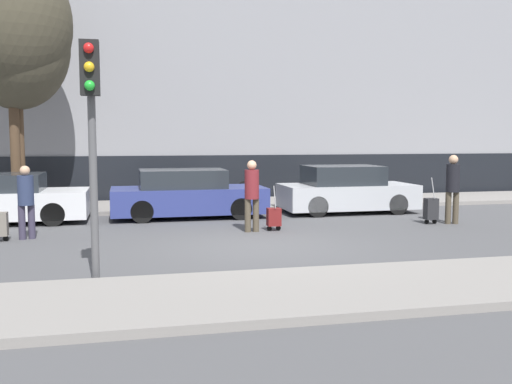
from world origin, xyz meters
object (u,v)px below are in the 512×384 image
object	(u,v)px
bare_tree_down_street	(10,23)
trolley_right	(431,209)
pedestrian_right	(453,185)
trolley_left	(0,224)
parked_car_1	(187,195)
pedestrian_center	(252,191)
traffic_light	(91,112)
bare_tree_near_crossing	(16,45)
trolley_center	(274,217)
parked_bicycle	(230,191)
pedestrian_left	(26,198)
parked_car_2	(346,191)
parked_car_0	(1,200)

from	to	relation	value
bare_tree_down_street	trolley_right	bearing A→B (deg)	-22.41
pedestrian_right	trolley_left	bearing A→B (deg)	-168.75
parked_car_1	pedestrian_center	xyz separation A→B (m)	(1.22, -2.84, 0.33)
traffic_light	bare_tree_near_crossing	bearing A→B (deg)	105.73
trolley_center	parked_car_1	bearing A→B (deg)	122.28
parked_bicycle	bare_tree_near_crossing	size ratio (longest dim) A/B	0.27
parked_car_1	traffic_light	world-z (taller)	traffic_light
pedestrian_left	pedestrian_center	world-z (taller)	pedestrian_center
pedestrian_center	traffic_light	world-z (taller)	traffic_light
parked_car_1	pedestrian_right	size ratio (longest dim) A/B	2.38
parked_car_2	bare_tree_down_street	size ratio (longest dim) A/B	0.53
pedestrian_left	traffic_light	size ratio (longest dim) A/B	0.44
parked_car_1	trolley_center	size ratio (longest dim) A/B	3.91
pedestrian_left	traffic_light	distance (m)	4.94
parked_car_0	parked_car_2	xyz separation A→B (m)	(9.60, 0.02, 0.04)
pedestrian_center	traffic_light	bearing A→B (deg)	47.72
trolley_left	parked_bicycle	xyz separation A→B (m)	(5.98, 5.14, 0.12)
trolley_left	pedestrian_right	xyz separation A→B (m)	(10.90, 0.10, 0.65)
parked_car_2	bare_tree_near_crossing	size ratio (longest dim) A/B	0.59
parked_bicycle	pedestrian_center	bearing A→B (deg)	-94.63
parked_car_1	traffic_light	bearing A→B (deg)	-107.10
parked_car_2	bare_tree_down_street	xyz separation A→B (m)	(-9.52, 1.78, 4.81)
parked_car_1	parked_bicycle	bearing A→B (deg)	54.33
pedestrian_right	parked_car_1	bearing A→B (deg)	167.89
parked_bicycle	pedestrian_right	bearing A→B (deg)	-45.73
pedestrian_left	traffic_light	bearing A→B (deg)	-87.88
trolley_right	traffic_light	bearing A→B (deg)	-151.97
trolley_center	parked_bicycle	world-z (taller)	trolley_center
parked_bicycle	bare_tree_down_street	size ratio (longest dim) A/B	0.24
parked_car_0	pedestrian_left	xyz separation A→B (m)	(1.04, -2.67, 0.30)
parked_car_2	pedestrian_center	distance (m)	4.54
pedestrian_center	bare_tree_down_street	size ratio (longest dim) A/B	0.23
pedestrian_center	pedestrian_right	world-z (taller)	pedestrian_right
trolley_right	parked_bicycle	world-z (taller)	trolley_right
bare_tree_near_crossing	bare_tree_down_street	xyz separation A→B (m)	(-0.09, -0.18, 0.59)
trolley_left	trolley_center	bearing A→B (deg)	0.50
parked_car_1	trolley_right	size ratio (longest dim) A/B	3.52
trolley_center	trolley_left	bearing A→B (deg)	-179.50
pedestrian_center	bare_tree_near_crossing	size ratio (longest dim) A/B	0.26
trolley_right	bare_tree_down_street	distance (m)	12.74
parked_car_2	trolley_center	world-z (taller)	parked_car_2
traffic_light	parked_car_1	bearing A→B (deg)	72.90
pedestrian_center	trolley_right	bearing A→B (deg)	178.81
parked_bicycle	bare_tree_near_crossing	xyz separation A→B (m)	(-6.33, -0.32, 4.39)
parked_car_0	trolley_left	world-z (taller)	parked_car_0
parked_car_0	bare_tree_near_crossing	distance (m)	4.70
parked_bicycle	bare_tree_down_street	distance (m)	8.14
parked_car_1	parked_car_2	world-z (taller)	parked_car_2
pedestrian_right	trolley_center	bearing A→B (deg)	-168.75
pedestrian_center	bare_tree_near_crossing	distance (m)	8.57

